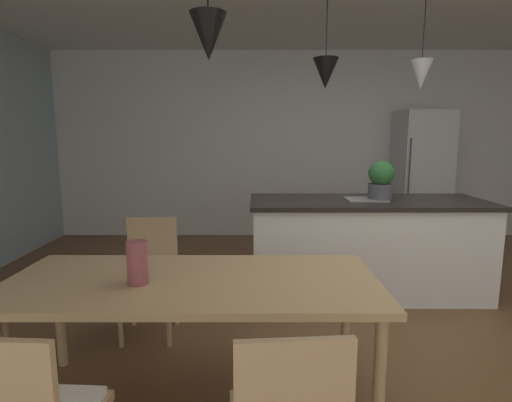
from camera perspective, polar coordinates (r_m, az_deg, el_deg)
The scene contains 11 objects.
ground_plane at distance 3.31m, azimuth 20.63°, elevation -18.48°, with size 10.00×8.40×0.04m, color brown.
wall_back_kitchen at distance 6.09m, azimuth 10.58°, elevation 7.76°, with size 10.00×0.12×2.70m, color silver.
dining_table at distance 2.25m, azimuth -8.96°, elevation -12.41°, with size 2.01×0.87×0.72m.
chair_far_left at distance 3.15m, azimuth -14.86°, elevation -9.82°, with size 0.42×0.42×0.87m.
kitchen_island at distance 3.96m, azimuth 15.43°, elevation -6.12°, with size 2.19×0.86×0.91m.
refrigerator at distance 6.08m, azimuth 22.48°, elevation 3.13°, with size 0.67×0.67×1.84m.
pendant_over_table at distance 1.99m, azimuth -6.74°, elevation 22.31°, with size 0.17×0.17×0.87m.
pendant_over_island_main at distance 3.77m, azimuth 9.95°, elevation 17.52°, with size 0.23×0.23×0.79m.
pendant_over_island_aux at distance 4.00m, azimuth 22.56°, elevation 16.30°, with size 0.19×0.19×0.81m.
potted_plant_on_island at distance 3.88m, azimuth 17.44°, elevation 2.84°, with size 0.23×0.23×0.37m.
vase_on_dining_table at distance 2.18m, azimuth -16.51°, elevation -8.43°, with size 0.11×0.11×0.23m.
Camera 1 is at (-1.10, -2.73, 1.48)m, focal length 28.04 mm.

